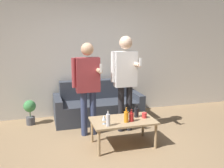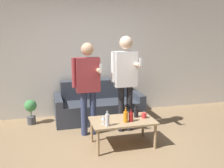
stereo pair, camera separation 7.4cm
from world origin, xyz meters
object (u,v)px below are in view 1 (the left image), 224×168
couch (98,106)px  person_standing_right (125,75)px  coffee_table (123,122)px  bottle_orange (126,116)px  person_standing_left (88,82)px

couch → person_standing_right: bearing=-66.5°
couch → coffee_table: couch is taller
coffee_table → bottle_orange: size_ratio=4.32×
coffee_table → person_standing_left: 0.96m
person_standing_left → person_standing_right: size_ratio=0.94×
bottle_orange → person_standing_right: 0.92m
couch → bottle_orange: size_ratio=7.67×
person_standing_right → couch: bearing=113.5°
person_standing_left → person_standing_right: (0.70, 0.01, 0.08)m
bottle_orange → person_standing_right: person_standing_right is taller
couch → person_standing_left: person_standing_left is taller
coffee_table → bottle_orange: bearing=-83.6°
bottle_orange → person_standing_left: 0.97m
couch → person_standing_left: (-0.36, -0.80, 0.70)m
coffee_table → person_standing_left: bearing=127.9°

